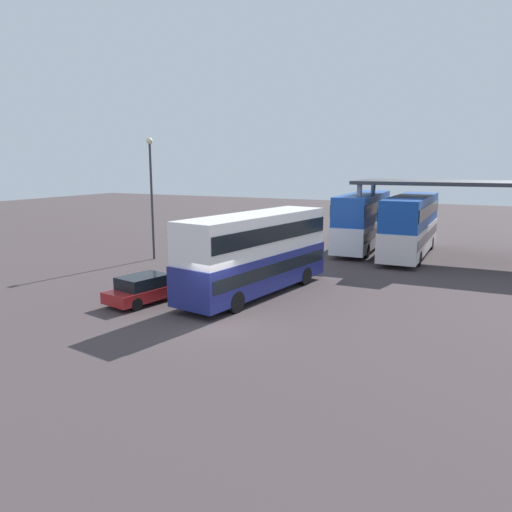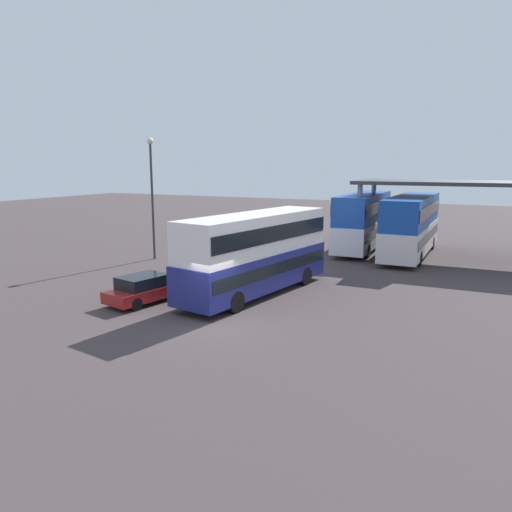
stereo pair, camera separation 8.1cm
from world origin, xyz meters
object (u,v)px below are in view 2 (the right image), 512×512
(double_decker_mid_row, at_px, (411,223))
(lamppost_tall, at_px, (152,185))
(parked_hatchback, at_px, (145,289))
(double_decker_main, at_px, (256,251))
(double_decker_near_canopy, at_px, (363,219))

(double_decker_mid_row, height_order, lamppost_tall, lamppost_tall)
(parked_hatchback, height_order, double_decker_mid_row, double_decker_mid_row)
(double_decker_main, height_order, lamppost_tall, lamppost_tall)
(lamppost_tall, bearing_deg, double_decker_near_canopy, 40.02)
(double_decker_near_canopy, bearing_deg, parked_hatchback, 161.45)
(double_decker_main, bearing_deg, double_decker_near_canopy, 3.20)
(double_decker_near_canopy, bearing_deg, double_decker_main, 172.15)
(double_decker_near_canopy, xyz_separation_m, lamppost_tall, (-12.27, -10.31, 2.84))
(double_decker_main, bearing_deg, parked_hatchback, 141.25)
(parked_hatchback, height_order, lamppost_tall, lamppost_tall)
(double_decker_mid_row, bearing_deg, double_decker_near_canopy, 74.63)
(double_decker_near_canopy, relative_size, double_decker_mid_row, 0.93)
(parked_hatchback, distance_m, lamppost_tall, 12.01)
(double_decker_main, height_order, parked_hatchback, double_decker_main)
(double_decker_main, relative_size, parked_hatchback, 2.44)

